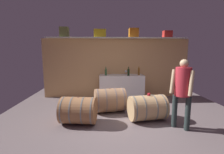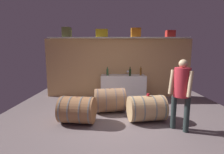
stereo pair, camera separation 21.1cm
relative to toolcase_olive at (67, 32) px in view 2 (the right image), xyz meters
The scene contains 17 objects.
ground_plane 3.48m from the toolcase_olive, 43.61° to the right, with size 6.58×8.27×0.02m, color #6A5C5E.
back_wall_panel 2.25m from the toolcase_olive, ahead, with size 5.38×0.10×2.17m, color tan.
high_shelf_board 1.85m from the toolcase_olive, ahead, with size 4.95×0.40×0.03m, color silver.
toolcase_olive is the anchor object (origin of this frame).
toolcase_yellow 1.24m from the toolcase_olive, ahead, with size 0.43×0.23×0.28m, color yellow.
toolcase_orange 2.45m from the toolcase_olive, ahead, with size 0.33×0.25×0.32m, color orange.
toolcase_red 3.68m from the toolcase_olive, ahead, with size 0.31×0.21×0.24m, color red.
work_cabinet 2.79m from the toolcase_olive, ahead, with size 1.57×0.59×0.88m, color silver.
wine_bottle_dark 2.64m from the toolcase_olive, 10.49° to the right, with size 0.08×0.08×0.31m.
wine_bottle_amber 2.96m from the toolcase_olive, ahead, with size 0.07×0.07×0.32m.
wine_bottle_green 2.01m from the toolcase_olive, 10.78° to the right, with size 0.07×0.07×0.30m.
wine_glass 2.59m from the toolcase_olive, ahead, with size 0.08×0.08×0.15m.
wine_barrel_near 3.83m from the toolcase_olive, 40.45° to the right, with size 0.95×0.73×0.64m.
wine_barrel_far 2.95m from the toolcase_olive, 43.60° to the right, with size 0.93×0.78×0.68m.
wine_barrel_flank 3.12m from the toolcase_olive, 70.70° to the right, with size 0.88×0.72×0.65m.
tasting_cup 3.67m from the toolcase_olive, 40.11° to the right, with size 0.07×0.07×0.05m, color red.
winemaker_pouring 4.26m from the toolcase_olive, 40.14° to the right, with size 0.46×0.45×1.54m.
Camera 2 is at (-0.23, -3.54, 1.69)m, focal length 26.05 mm.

